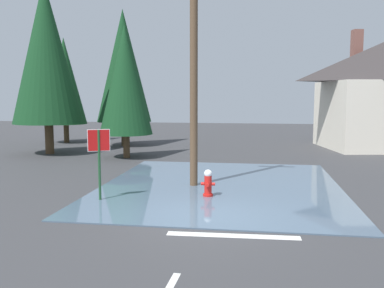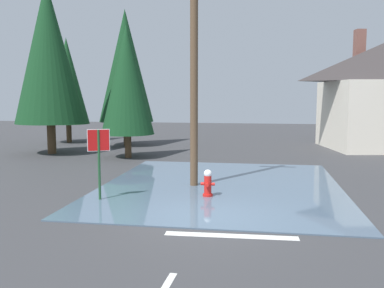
% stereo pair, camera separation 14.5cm
% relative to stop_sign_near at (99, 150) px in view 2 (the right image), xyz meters
% --- Properties ---
extents(ground_plane, '(80.00, 80.00, 0.10)m').
position_rel_stop_sign_near_xyz_m(ground_plane, '(3.53, -1.38, -1.66)').
color(ground_plane, '#38383A').
extents(flood_puddle, '(8.55, 10.25, 0.04)m').
position_rel_stop_sign_near_xyz_m(flood_puddle, '(3.58, 2.73, -1.59)').
color(flood_puddle, '#4C6075').
rests_on(flood_puddle, ground).
extents(lane_stop_bar, '(3.16, 0.41, 0.01)m').
position_rel_stop_sign_near_xyz_m(lane_stop_bar, '(4.33, -2.73, -1.60)').
color(lane_stop_bar, silver).
rests_on(lane_stop_bar, ground).
extents(stop_sign_near, '(0.63, 0.32, 2.26)m').
position_rel_stop_sign_near_xyz_m(stop_sign_near, '(0.00, 0.00, 0.00)').
color(stop_sign_near, '#1E4C28').
rests_on(stop_sign_near, ground).
extents(fire_hydrant, '(0.46, 0.39, 0.91)m').
position_rel_stop_sign_near_xyz_m(fire_hydrant, '(3.31, 0.97, -1.16)').
color(fire_hydrant, red).
rests_on(fire_hydrant, ground).
extents(utility_pole, '(1.60, 0.28, 8.57)m').
position_rel_stop_sign_near_xyz_m(utility_pole, '(2.61, 2.57, 2.85)').
color(utility_pole, brown).
rests_on(utility_pole, ground).
extents(pine_tree_tall_left, '(3.55, 3.55, 8.88)m').
position_rel_stop_sign_near_xyz_m(pine_tree_tall_left, '(-3.82, 14.45, 3.62)').
color(pine_tree_tall_left, '#4C3823').
rests_on(pine_tree_tall_left, ground).
extents(pine_tree_mid_left, '(3.88, 3.88, 9.70)m').
position_rel_stop_sign_near_xyz_m(pine_tree_mid_left, '(-6.84, 9.94, 4.10)').
color(pine_tree_mid_left, '#4C3823').
rests_on(pine_tree_mid_left, ground).
extents(pine_tree_short_left, '(2.81, 2.81, 7.03)m').
position_rel_stop_sign_near_xyz_m(pine_tree_short_left, '(-2.00, 9.09, 2.53)').
color(pine_tree_short_left, '#4C3823').
rests_on(pine_tree_short_left, ground).
extents(pine_tree_far_center, '(2.93, 2.93, 7.33)m').
position_rel_stop_sign_near_xyz_m(pine_tree_far_center, '(-8.48, 15.60, 2.71)').
color(pine_tree_far_center, '#4C3823').
rests_on(pine_tree_far_center, ground).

